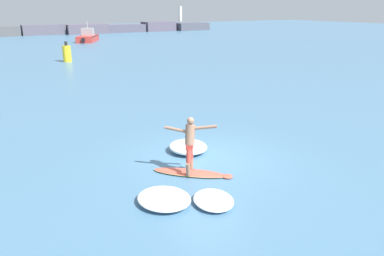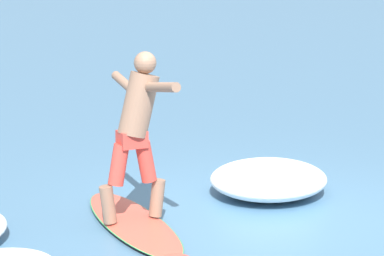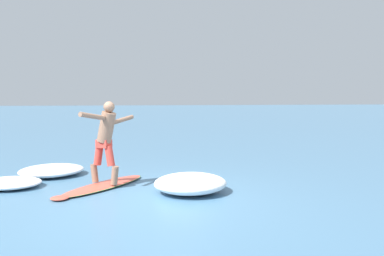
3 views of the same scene
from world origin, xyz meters
name	(u,v)px [view 1 (image 1 of 3)]	position (x,y,z in m)	size (l,w,h in m)	color
ground_plane	(208,159)	(0.00, 0.00, 0.00)	(200.00, 200.00, 0.00)	teal
rock_jetty_breakwater	(48,30)	(5.74, 62.00, 0.84)	(66.31, 4.80, 4.80)	#574F59
surfboard	(191,173)	(-1.04, -0.70, 0.03)	(2.05, 1.94, 0.20)	#D3533F
surfer	(190,141)	(-1.03, -0.63, 1.02)	(1.24, 1.06, 1.63)	#8E6750
fishing_boat_near_jetty	(88,37)	(8.16, 44.98, 0.59)	(4.42, 6.38, 2.76)	#BF372F
channel_marker_buoy	(67,53)	(1.04, 25.35, 0.74)	(0.72, 0.72, 1.78)	yellow
wave_foam_at_tail	(188,147)	(-0.25, 0.90, 0.18)	(1.36, 1.46, 0.35)	white
wave_foam_at_nose	(164,199)	(-2.48, -1.85, 0.12)	(1.67, 1.77, 0.24)	white
wave_foam_beside	(213,200)	(-1.42, -2.49, 0.10)	(1.24, 1.41, 0.19)	white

